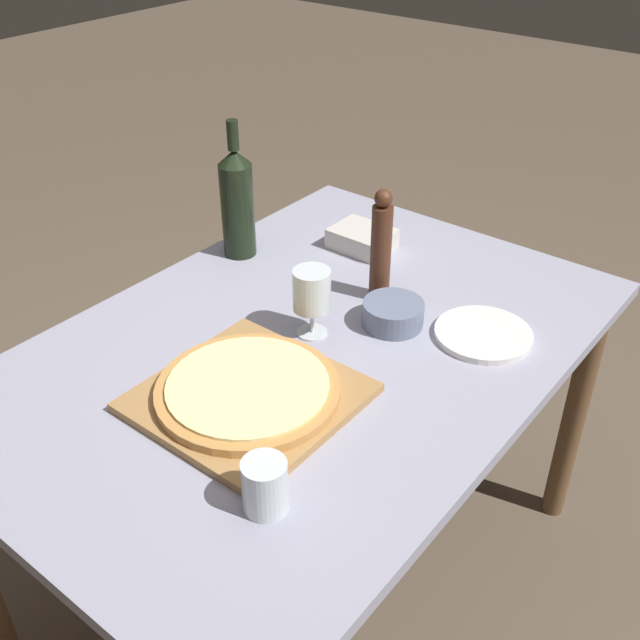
{
  "coord_description": "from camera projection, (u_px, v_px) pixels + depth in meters",
  "views": [
    {
      "loc": [
        0.82,
        -0.98,
        1.67
      ],
      "look_at": [
        0.02,
        0.02,
        0.82
      ],
      "focal_mm": 42.0,
      "sensor_mm": 36.0,
      "label": 1
    }
  ],
  "objects": [
    {
      "name": "ground_plane",
      "position": [
        308.0,
        576.0,
        1.99
      ],
      "size": [
        12.0,
        12.0,
        0.0
      ],
      "primitive_type": "plane",
      "color": "brown"
    },
    {
      "name": "dining_table",
      "position": [
        305.0,
        380.0,
        1.62
      ],
      "size": [
        0.94,
        1.37,
        0.76
      ],
      "color": "#9393A8",
      "rests_on": "ground_plane"
    },
    {
      "name": "wine_bottle",
      "position": [
        237.0,
        202.0,
        1.82
      ],
      "size": [
        0.08,
        0.08,
        0.35
      ],
      "color": "black",
      "rests_on": "dining_table"
    },
    {
      "name": "cutting_board",
      "position": [
        248.0,
        397.0,
        1.41
      ],
      "size": [
        0.37,
        0.37,
        0.02
      ],
      "color": "#A87A47",
      "rests_on": "dining_table"
    },
    {
      "name": "small_bowl",
      "position": [
        393.0,
        314.0,
        1.61
      ],
      "size": [
        0.13,
        0.13,
        0.05
      ],
      "color": "slate",
      "rests_on": "dining_table"
    },
    {
      "name": "dinner_plate",
      "position": [
        483.0,
        334.0,
        1.59
      ],
      "size": [
        0.21,
        0.21,
        0.01
      ],
      "color": "white",
      "rests_on": "dining_table"
    },
    {
      "name": "drinking_tumbler",
      "position": [
        265.0,
        486.0,
        1.17
      ],
      "size": [
        0.07,
        0.07,
        0.09
      ],
      "color": "silver",
      "rests_on": "dining_table"
    },
    {
      "name": "wine_glass",
      "position": [
        312.0,
        292.0,
        1.54
      ],
      "size": [
        0.08,
        0.08,
        0.15
      ],
      "color": "silver",
      "rests_on": "dining_table"
    },
    {
      "name": "pepper_mill",
      "position": [
        381.0,
        248.0,
        1.65
      ],
      "size": [
        0.05,
        0.05,
        0.27
      ],
      "color": "#4C2819",
      "rests_on": "dining_table"
    },
    {
      "name": "pizza",
      "position": [
        248.0,
        389.0,
        1.4
      ],
      "size": [
        0.35,
        0.35,
        0.02
      ],
      "color": "#C68947",
      "rests_on": "cutting_board"
    },
    {
      "name": "food_container",
      "position": [
        362.0,
        239.0,
        1.91
      ],
      "size": [
        0.15,
        0.12,
        0.05
      ],
      "color": "beige",
      "rests_on": "dining_table"
    }
  ]
}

